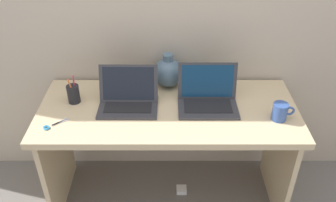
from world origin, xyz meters
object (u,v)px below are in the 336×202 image
power_brick (182,190)px  laptop_right (208,95)px  pen_cup (74,94)px  laptop_left (128,96)px  scissors (51,125)px  coffee_mug (280,112)px  green_vase (168,72)px

power_brick → laptop_right: bearing=6.6°
pen_cup → power_brick: pen_cup is taller
pen_cup → laptop_left: bearing=-4.9°
laptop_left → pen_cup: (-0.32, 0.03, -0.00)m
laptop_right → scissors: size_ratio=2.69×
power_brick → scissors: bearing=-164.6°
coffee_mug → pen_cup: bearing=171.7°
laptop_left → pen_cup: bearing=175.1°
coffee_mug → laptop_right: bearing=158.6°
laptop_left → laptop_right: size_ratio=1.00×
laptop_right → power_brick: (-0.13, -0.02, -0.78)m
laptop_right → pen_cup: size_ratio=1.95×
pen_cup → scissors: pen_cup is taller
green_vase → coffee_mug: (0.61, -0.36, -0.04)m
pen_cup → green_vase: bearing=18.9°
pen_cup → scissors: (-0.08, -0.23, -0.05)m
laptop_right → power_brick: bearing=-173.4°
laptop_left → coffee_mug: size_ratio=2.78×
scissors → power_brick: bearing=15.4°
laptop_left → pen_cup: 0.33m
coffee_mug → laptop_left: bearing=170.4°
laptop_right → coffee_mug: bearing=-21.4°
laptop_right → coffee_mug: size_ratio=2.79×
green_vase → pen_cup: bearing=-161.1°
scissors → power_brick: size_ratio=1.81×
scissors → pen_cup: bearing=72.1°
green_vase → scissors: size_ratio=1.72×
pen_cup → scissors: bearing=-107.9°
laptop_left → green_vase: (0.23, 0.22, 0.03)m
coffee_mug → power_brick: 0.94m
pen_cup → laptop_right: bearing=-1.4°
green_vase → power_brick: (0.09, -0.22, -0.82)m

